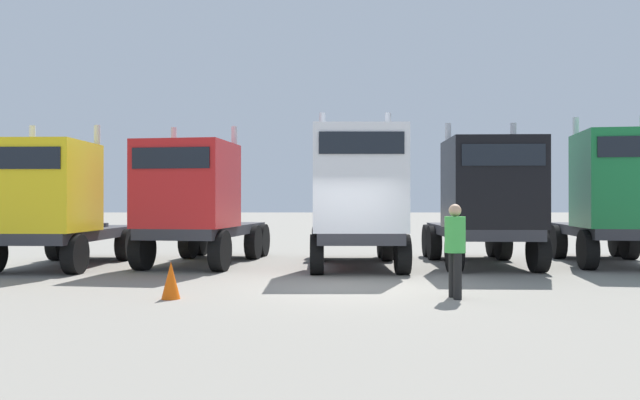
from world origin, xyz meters
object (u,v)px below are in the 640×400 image
(semi_truck_yellow, at_px, (57,204))
(semi_truck_white, at_px, (360,197))
(semi_truck_black, at_px, (489,202))
(visitor_with_camera, at_px, (458,243))
(traffic_cone_near, at_px, (174,280))
(semi_truck_green, at_px, (621,197))
(semi_truck_red, at_px, (198,202))

(semi_truck_yellow, distance_m, semi_truck_white, 8.42)
(semi_truck_yellow, xyz_separation_m, semi_truck_black, (12.09, 0.33, 0.06))
(semi_truck_white, bearing_deg, visitor_with_camera, 17.71)
(traffic_cone_near, bearing_deg, semi_truck_green, 27.18)
(semi_truck_yellow, height_order, semi_truck_black, semi_truck_black)
(semi_truck_white, bearing_deg, traffic_cone_near, -37.72)
(semi_truck_yellow, distance_m, traffic_cone_near, 7.03)
(traffic_cone_near, bearing_deg, semi_truck_white, 52.31)
(semi_truck_yellow, relative_size, semi_truck_white, 1.03)
(semi_truck_white, xyz_separation_m, visitor_with_camera, (1.59, -4.95, -0.95))
(semi_truck_yellow, bearing_deg, semi_truck_white, 90.72)
(semi_truck_black, xyz_separation_m, traffic_cone_near, (-7.56, -5.50, -1.52))
(semi_truck_yellow, bearing_deg, visitor_with_camera, 64.69)
(semi_truck_black, bearing_deg, traffic_cone_near, -52.15)
(visitor_with_camera, bearing_deg, semi_truck_red, -49.78)
(semi_truck_red, bearing_deg, semi_truck_black, 95.41)
(semi_truck_red, relative_size, visitor_with_camera, 3.42)
(semi_truck_yellow, relative_size, traffic_cone_near, 8.51)
(visitor_with_camera, bearing_deg, semi_truck_yellow, -33.59)
(semi_truck_red, bearing_deg, visitor_with_camera, 55.01)
(semi_truck_red, height_order, traffic_cone_near, semi_truck_red)
(semi_truck_white, relative_size, semi_truck_green, 0.98)
(semi_truck_yellow, distance_m, semi_truck_red, 3.86)
(semi_truck_white, height_order, traffic_cone_near, semi_truck_white)
(semi_truck_black, xyz_separation_m, semi_truck_green, (3.90, 0.39, 0.13))
(semi_truck_red, height_order, visitor_with_camera, semi_truck_red)
(traffic_cone_near, bearing_deg, visitor_with_camera, 0.71)
(semi_truck_red, bearing_deg, semi_truck_white, 87.39)
(semi_truck_black, relative_size, traffic_cone_near, 8.24)
(visitor_with_camera, xyz_separation_m, traffic_cone_near, (-5.47, -0.07, -0.70))
(semi_truck_green, relative_size, visitor_with_camera, 3.33)
(semi_truck_green, bearing_deg, semi_truck_black, -75.66)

